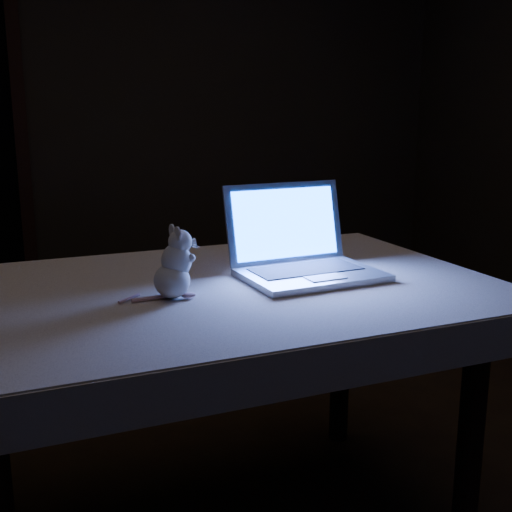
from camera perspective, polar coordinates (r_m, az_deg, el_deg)
name	(u,v)px	position (r m, az deg, el deg)	size (l,w,h in m)	color
floor	(237,510)	(2.30, -1.74, -21.64)	(5.00, 5.00, 0.00)	black
back_wall	(119,110)	(4.35, -12.05, 12.57)	(4.50, 0.04, 2.60)	black
table	(220,415)	(2.01, -3.21, -13.90)	(1.49, 0.96, 0.80)	black
tablecloth	(232,307)	(1.84, -2.17, -4.59)	(1.61, 1.07, 0.11)	beige
laptop	(312,234)	(1.91, 5.02, 1.99)	(0.41, 0.36, 0.28)	#A9A9AE
plush_mouse	(171,263)	(1.73, -7.53, -0.58)	(0.14, 0.14, 0.20)	silver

